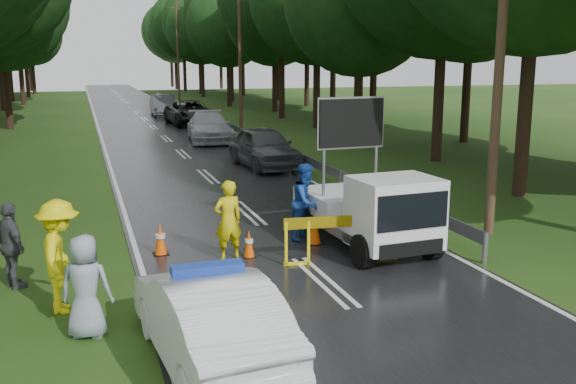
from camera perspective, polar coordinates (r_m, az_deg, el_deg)
name	(u,v)px	position (r m, az deg, el deg)	size (l,w,h in m)	color
ground	(323,282)	(12.80, 3.15, -7.97)	(160.00, 160.00, 0.00)	#1C4012
road	(154,128)	(41.69, -11.84, 5.62)	(7.00, 140.00, 0.02)	black
guardrail	(212,118)	(41.86, -6.75, 6.55)	(0.12, 60.06, 0.70)	gray
utility_pole_near	(502,26)	(16.34, 18.49, 13.81)	(1.40, 0.24, 10.00)	#452D20
utility_pole_mid	(240,46)	(40.39, -4.30, 12.82)	(1.40, 0.24, 10.00)	#452D20
utility_pole_far	(178,51)	(65.93, -9.77, 12.28)	(1.40, 0.24, 10.00)	#452D20
police_sedan	(209,319)	(9.39, -7.06, -11.14)	(1.84, 4.23, 1.49)	white
work_truck	(371,210)	(14.80, 7.40, -1.61)	(2.14, 4.36, 3.39)	gray
barrier	(342,227)	(13.74, 4.82, -3.15)	(2.52, 0.34, 1.05)	yellow
officer	(228,220)	(13.98, -5.34, -2.51)	(0.64, 0.42, 1.76)	yellow
civilian	(306,202)	(15.48, 1.64, -0.86)	(0.91, 0.71, 1.87)	#173F98
bystander_left	(60,256)	(11.73, -19.62, -5.41)	(1.28, 0.74, 1.99)	yellow
bystander_mid	(11,246)	(13.28, -23.37, -4.40)	(0.99, 0.41, 1.69)	#404448
bystander_right	(86,286)	(10.60, -17.53, -8.01)	(0.81, 0.53, 1.67)	#8895A3
queue_car_first	(264,147)	(25.89, -2.13, 4.01)	(1.92, 4.78, 1.63)	#3E4246
queue_car_second	(209,127)	(34.31, -7.02, 5.77)	(2.15, 5.29, 1.53)	#ABAFB3
queue_car_third	(191,113)	(43.00, -8.64, 6.97)	(2.65, 5.75, 1.60)	black
queue_car_fourth	(163,105)	(50.24, -11.03, 7.57)	(1.69, 4.86, 1.60)	#383B3F
cone_near_left	(181,336)	(9.79, -9.53, -12.51)	(0.31, 0.31, 0.66)	black
cone_center	(249,244)	(14.21, -3.49, -4.64)	(0.30, 0.30, 0.64)	black
cone_far	(315,229)	(15.17, 2.38, -3.30)	(0.37, 0.37, 0.78)	black
cone_left_mid	(160,239)	(14.63, -11.27, -4.16)	(0.35, 0.35, 0.74)	black
cone_right	(382,227)	(15.68, 8.32, -3.14)	(0.31, 0.31, 0.66)	black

